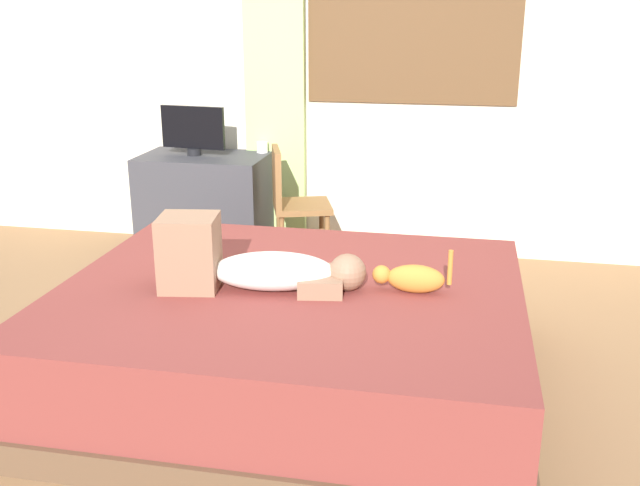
{
  "coord_description": "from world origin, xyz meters",
  "views": [
    {
      "loc": [
        0.89,
        -3.0,
        1.75
      ],
      "look_at": [
        0.24,
        0.25,
        0.67
      ],
      "focal_mm": 40.63,
      "sensor_mm": 36.0,
      "label": 1
    }
  ],
  "objects_px": {
    "person_lying": "(251,265)",
    "desk": "(205,205)",
    "cat": "(412,278)",
    "bed": "(291,337)",
    "chair_by_desk": "(292,200)",
    "cup": "(262,147)",
    "tv_monitor": "(193,130)"
  },
  "relations": [
    {
      "from": "person_lying",
      "to": "cup",
      "type": "relative_size",
      "value": 11.46
    },
    {
      "from": "person_lying",
      "to": "tv_monitor",
      "type": "height_order",
      "value": "tv_monitor"
    },
    {
      "from": "cat",
      "to": "tv_monitor",
      "type": "relative_size",
      "value": 0.75
    },
    {
      "from": "person_lying",
      "to": "bed",
      "type": "bearing_deg",
      "value": 22.6
    },
    {
      "from": "bed",
      "to": "cat",
      "type": "relative_size",
      "value": 6.1
    },
    {
      "from": "bed",
      "to": "chair_by_desk",
      "type": "height_order",
      "value": "chair_by_desk"
    },
    {
      "from": "cat",
      "to": "person_lying",
      "type": "bearing_deg",
      "value": -172.24
    },
    {
      "from": "person_lying",
      "to": "chair_by_desk",
      "type": "xyz_separation_m",
      "value": [
        -0.21,
        1.65,
        -0.13
      ]
    },
    {
      "from": "cup",
      "to": "chair_by_desk",
      "type": "distance_m",
      "value": 0.6
    },
    {
      "from": "cup",
      "to": "cat",
      "type": "bearing_deg",
      "value": -57.63
    },
    {
      "from": "bed",
      "to": "chair_by_desk",
      "type": "distance_m",
      "value": 1.64
    },
    {
      "from": "desk",
      "to": "cat",
      "type": "bearing_deg",
      "value": -47.38
    },
    {
      "from": "chair_by_desk",
      "to": "cat",
      "type": "bearing_deg",
      "value": -59.0
    },
    {
      "from": "person_lying",
      "to": "desk",
      "type": "height_order",
      "value": "person_lying"
    },
    {
      "from": "person_lying",
      "to": "cat",
      "type": "relative_size",
      "value": 2.63
    },
    {
      "from": "bed",
      "to": "tv_monitor",
      "type": "height_order",
      "value": "tv_monitor"
    },
    {
      "from": "cup",
      "to": "chair_by_desk",
      "type": "height_order",
      "value": "chair_by_desk"
    },
    {
      "from": "cat",
      "to": "desk",
      "type": "xyz_separation_m",
      "value": [
        -1.64,
        1.78,
        -0.22
      ]
    },
    {
      "from": "tv_monitor",
      "to": "cup",
      "type": "distance_m",
      "value": 0.51
    },
    {
      "from": "bed",
      "to": "cat",
      "type": "distance_m",
      "value": 0.65
    },
    {
      "from": "cup",
      "to": "desk",
      "type": "bearing_deg",
      "value": -153.4
    },
    {
      "from": "chair_by_desk",
      "to": "person_lying",
      "type": "bearing_deg",
      "value": -82.78
    },
    {
      "from": "desk",
      "to": "cup",
      "type": "relative_size",
      "value": 10.93
    },
    {
      "from": "bed",
      "to": "person_lying",
      "type": "height_order",
      "value": "person_lying"
    },
    {
      "from": "bed",
      "to": "tv_monitor",
      "type": "relative_size",
      "value": 4.54
    },
    {
      "from": "cup",
      "to": "chair_by_desk",
      "type": "relative_size",
      "value": 0.1
    },
    {
      "from": "tv_monitor",
      "to": "cup",
      "type": "relative_size",
      "value": 5.84
    },
    {
      "from": "chair_by_desk",
      "to": "desk",
      "type": "bearing_deg",
      "value": 161.8
    },
    {
      "from": "bed",
      "to": "chair_by_desk",
      "type": "bearing_deg",
      "value": 103.31
    },
    {
      "from": "person_lying",
      "to": "cup",
      "type": "distance_m",
      "value": 2.14
    },
    {
      "from": "tv_monitor",
      "to": "cup",
      "type": "height_order",
      "value": "tv_monitor"
    },
    {
      "from": "person_lying",
      "to": "desk",
      "type": "bearing_deg",
      "value": 116.02
    }
  ]
}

